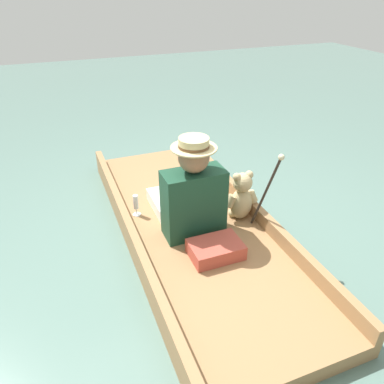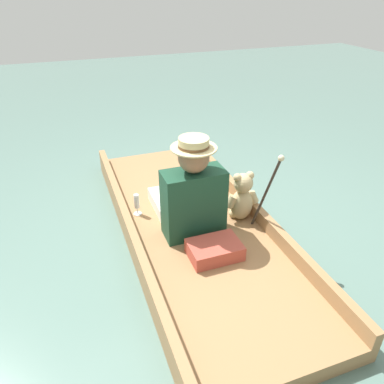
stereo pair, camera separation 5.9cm
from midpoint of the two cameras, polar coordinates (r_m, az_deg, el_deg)
ground_plane at (r=3.14m, az=0.71°, el=-6.49°), size 16.00×16.00×0.00m
punt_boat at (r=3.10m, az=0.72°, el=-5.42°), size 1.09×2.93×0.24m
seat_cushion at (r=2.71m, az=4.13°, el=-8.75°), size 0.37×0.26×0.11m
seated_person at (r=2.87m, az=0.21°, el=-0.55°), size 0.46×0.79×0.79m
teddy_bear at (r=3.05m, az=8.16°, el=-0.82°), size 0.30×0.18×0.43m
wine_glass at (r=3.15m, az=-7.89°, el=-1.64°), size 0.07×0.07×0.19m
walking_cane at (r=2.75m, az=12.16°, el=0.73°), size 0.04×0.32×0.74m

